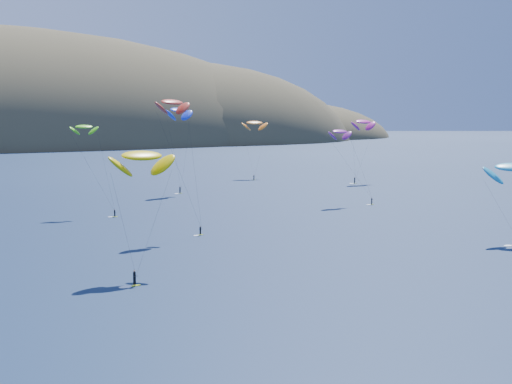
% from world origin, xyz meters
% --- Properties ---
extents(island, '(730.00, 300.00, 210.00)m').
position_xyz_m(island, '(39.40, 562.36, -10.74)').
color(island, '#3D3526').
rests_on(island, ground).
extents(kitesurfer_2, '(10.78, 12.52, 20.26)m').
position_xyz_m(kitesurfer_2, '(-28.72, 64.62, 17.42)').
color(kitesurfer_2, '#BEDD18').
rests_on(kitesurfer_2, ground).
extents(kitesurfer_3, '(8.06, 11.30, 22.45)m').
position_xyz_m(kitesurfer_3, '(-19.54, 130.49, 20.60)').
color(kitesurfer_3, '#BEDD18').
rests_on(kitesurfer_3, ground).
extents(kitesurfer_4, '(11.44, 8.80, 27.79)m').
position_xyz_m(kitesurfer_4, '(18.03, 162.82, 24.85)').
color(kitesurfer_4, '#BEDD18').
rests_on(kitesurfer_4, ground).
extents(kitesurfer_6, '(10.00, 9.50, 21.13)m').
position_xyz_m(kitesurfer_6, '(45.30, 117.90, 19.02)').
color(kitesurfer_6, '#BEDD18').
rests_on(kitesurfer_6, ground).
extents(kitesurfer_8, '(12.25, 7.06, 23.83)m').
position_xyz_m(kitesurfer_8, '(87.33, 163.36, 20.98)').
color(kitesurfer_8, '#BEDD18').
rests_on(kitesurfer_8, ground).
extents(kitesurfer_9, '(8.67, 8.23, 28.21)m').
position_xyz_m(kitesurfer_9, '(-11.92, 93.87, 25.94)').
color(kitesurfer_9, '#BEDD18').
rests_on(kitesurfer_9, ground).
extents(kitesurfer_11, '(12.46, 14.94, 23.13)m').
position_xyz_m(kitesurfer_11, '(63.39, 198.50, 20.40)').
color(kitesurfer_11, '#BEDD18').
rests_on(kitesurfer_11, ground).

